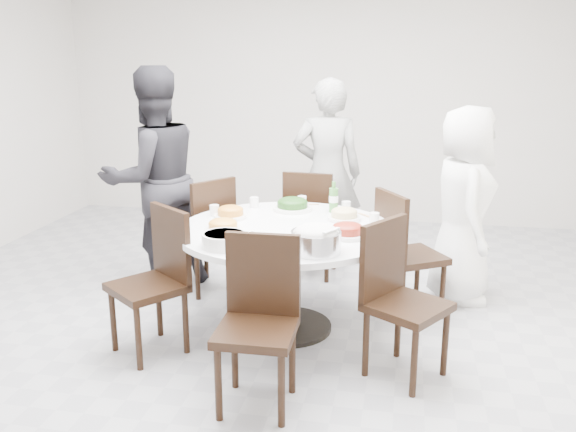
% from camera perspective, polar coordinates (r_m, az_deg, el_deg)
% --- Properties ---
extents(floor, '(6.00, 6.00, 0.01)m').
position_cam_1_polar(floor, '(4.54, -2.69, -9.82)').
color(floor, '#A4A4A9').
rests_on(floor, ground).
extents(wall_back, '(6.00, 0.01, 2.80)m').
position_cam_1_polar(wall_back, '(7.09, 3.02, 10.93)').
color(wall_back, silver).
rests_on(wall_back, ground).
extents(dining_table, '(1.50, 1.50, 0.75)m').
position_cam_1_polar(dining_table, '(4.29, -0.13, -5.92)').
color(dining_table, white).
rests_on(dining_table, floor).
extents(chair_ne, '(0.58, 0.58, 0.95)m').
position_cam_1_polar(chair_ne, '(4.59, 11.50, -3.47)').
color(chair_ne, black).
rests_on(chair_ne, floor).
extents(chair_n, '(0.44, 0.44, 0.95)m').
position_cam_1_polar(chair_n, '(5.32, 2.25, -0.60)').
color(chair_n, black).
rests_on(chair_n, floor).
extents(chair_nw, '(0.58, 0.58, 0.95)m').
position_cam_1_polar(chair_nw, '(5.04, -8.16, -1.65)').
color(chair_nw, black).
rests_on(chair_nw, floor).
extents(chair_sw, '(0.59, 0.59, 0.95)m').
position_cam_1_polar(chair_sw, '(4.03, -13.07, -6.21)').
color(chair_sw, black).
rests_on(chair_sw, floor).
extents(chair_s, '(0.43, 0.43, 0.95)m').
position_cam_1_polar(chair_s, '(3.35, -3.01, -10.37)').
color(chair_s, black).
rests_on(chair_s, floor).
extents(chair_se, '(0.58, 0.58, 0.95)m').
position_cam_1_polar(chair_se, '(3.72, 11.14, -7.98)').
color(chair_se, black).
rests_on(chair_se, floor).
extents(diner_right, '(0.57, 0.80, 1.53)m').
position_cam_1_polar(diner_right, '(4.89, 16.09, 0.94)').
color(diner_right, white).
rests_on(diner_right, floor).
extents(diner_middle, '(0.67, 0.49, 1.70)m').
position_cam_1_polar(diner_middle, '(5.52, 3.68, 3.98)').
color(diner_middle, black).
rests_on(diner_middle, floor).
extents(diner_left, '(1.11, 1.11, 1.81)m').
position_cam_1_polar(diner_left, '(5.11, -12.47, 3.38)').
color(diner_left, black).
rests_on(diner_left, floor).
extents(dish_greens, '(0.30, 0.30, 0.08)m').
position_cam_1_polar(dish_greens, '(4.62, 0.42, 1.01)').
color(dish_greens, white).
rests_on(dish_greens, dining_table).
extents(dish_pale, '(0.24, 0.24, 0.06)m').
position_cam_1_polar(dish_pale, '(4.37, 5.28, 0.03)').
color(dish_pale, white).
rests_on(dish_pale, dining_table).
extents(dish_orange, '(0.24, 0.24, 0.06)m').
position_cam_1_polar(dish_orange, '(4.42, -5.39, 0.21)').
color(dish_orange, white).
rests_on(dish_orange, dining_table).
extents(dish_redbrown, '(0.26, 0.26, 0.07)m').
position_cam_1_polar(dish_redbrown, '(3.98, 5.59, -1.49)').
color(dish_redbrown, white).
rests_on(dish_redbrown, dining_table).
extents(dish_tofu, '(0.25, 0.25, 0.06)m').
position_cam_1_polar(dish_tofu, '(4.08, -6.10, -1.08)').
color(dish_tofu, white).
rests_on(dish_tofu, dining_table).
extents(rice_bowl, '(0.30, 0.30, 0.13)m').
position_cam_1_polar(rice_bowl, '(3.65, 2.63, -2.43)').
color(rice_bowl, silver).
rests_on(rice_bowl, dining_table).
extents(soup_bowl, '(0.28, 0.28, 0.09)m').
position_cam_1_polar(soup_bowl, '(3.78, -5.97, -2.24)').
color(soup_bowl, white).
rests_on(soup_bowl, dining_table).
extents(beverage_bottle, '(0.07, 0.07, 0.23)m').
position_cam_1_polar(beverage_bottle, '(4.57, 4.29, 1.80)').
color(beverage_bottle, '#397830').
rests_on(beverage_bottle, dining_table).
extents(tea_cups, '(0.07, 0.07, 0.08)m').
position_cam_1_polar(tea_cups, '(4.76, 1.12, 1.43)').
color(tea_cups, white).
rests_on(tea_cups, dining_table).
extents(chopsticks, '(0.24, 0.04, 0.01)m').
position_cam_1_polar(chopsticks, '(4.82, 1.43, 1.20)').
color(chopsticks, tan).
rests_on(chopsticks, dining_table).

